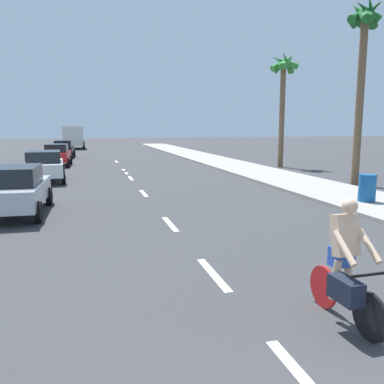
{
  "coord_description": "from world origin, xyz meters",
  "views": [
    {
      "loc": [
        -2.26,
        -1.1,
        2.81
      ],
      "look_at": [
        0.38,
        9.1,
        1.1
      ],
      "focal_mm": 38.02,
      "sensor_mm": 36.0,
      "label": 1
    }
  ],
  "objects_px": {
    "parked_car_red": "(57,154)",
    "parked_car_white": "(44,165)",
    "cyclist": "(345,268)",
    "trash_bin_near": "(367,188)",
    "parked_car_silver": "(14,189)",
    "palm_tree_mid": "(364,42)",
    "parked_car_black": "(64,149)",
    "delivery_truck": "(73,137)",
    "palm_tree_far": "(283,78)"
  },
  "relations": [
    {
      "from": "parked_car_white",
      "to": "parked_car_red",
      "type": "distance_m",
      "value": 8.4
    },
    {
      "from": "cyclist",
      "to": "delivery_truck",
      "type": "xyz_separation_m",
      "value": [
        -5.04,
        48.95,
        0.67
      ]
    },
    {
      "from": "parked_car_black",
      "to": "parked_car_red",
      "type": "bearing_deg",
      "value": -87.93
    },
    {
      "from": "trash_bin_near",
      "to": "cyclist",
      "type": "bearing_deg",
      "value": -129.3
    },
    {
      "from": "parked_car_red",
      "to": "palm_tree_mid",
      "type": "bearing_deg",
      "value": -40.46
    },
    {
      "from": "cyclist",
      "to": "trash_bin_near",
      "type": "relative_size",
      "value": 1.87
    },
    {
      "from": "parked_car_silver",
      "to": "palm_tree_far",
      "type": "height_order",
      "value": "palm_tree_far"
    },
    {
      "from": "parked_car_red",
      "to": "parked_car_white",
      "type": "bearing_deg",
      "value": -88.49
    },
    {
      "from": "parked_car_silver",
      "to": "trash_bin_near",
      "type": "xyz_separation_m",
      "value": [
        11.95,
        -1.45,
        -0.21
      ]
    },
    {
      "from": "parked_car_white",
      "to": "cyclist",
      "type": "bearing_deg",
      "value": -75.33
    },
    {
      "from": "parked_car_red",
      "to": "delivery_truck",
      "type": "bearing_deg",
      "value": 90.98
    },
    {
      "from": "palm_tree_far",
      "to": "parked_car_red",
      "type": "bearing_deg",
      "value": 162.85
    },
    {
      "from": "palm_tree_far",
      "to": "trash_bin_near",
      "type": "relative_size",
      "value": 8.03
    },
    {
      "from": "cyclist",
      "to": "parked_car_silver",
      "type": "height_order",
      "value": "cyclist"
    },
    {
      "from": "palm_tree_mid",
      "to": "parked_car_silver",
      "type": "bearing_deg",
      "value": -167.88
    },
    {
      "from": "parked_car_white",
      "to": "palm_tree_far",
      "type": "distance_m",
      "value": 16.45
    },
    {
      "from": "parked_car_white",
      "to": "palm_tree_far",
      "type": "bearing_deg",
      "value": 10.55
    },
    {
      "from": "cyclist",
      "to": "parked_car_white",
      "type": "relative_size",
      "value": 0.41
    },
    {
      "from": "parked_car_silver",
      "to": "palm_tree_mid",
      "type": "distance_m",
      "value": 16.26
    },
    {
      "from": "parked_car_silver",
      "to": "parked_car_white",
      "type": "height_order",
      "value": "same"
    },
    {
      "from": "palm_tree_mid",
      "to": "parked_car_white",
      "type": "bearing_deg",
      "value": 161.03
    },
    {
      "from": "delivery_truck",
      "to": "trash_bin_near",
      "type": "height_order",
      "value": "delivery_truck"
    },
    {
      "from": "trash_bin_near",
      "to": "parked_car_white",
      "type": "bearing_deg",
      "value": 140.63
    },
    {
      "from": "parked_car_red",
      "to": "trash_bin_near",
      "type": "relative_size",
      "value": 4.01
    },
    {
      "from": "parked_car_red",
      "to": "parked_car_silver",
      "type": "bearing_deg",
      "value": -88.61
    },
    {
      "from": "delivery_truck",
      "to": "trash_bin_near",
      "type": "xyz_separation_m",
      "value": [
        11.24,
        -41.37,
        -0.88
      ]
    },
    {
      "from": "parked_car_silver",
      "to": "parked_car_red",
      "type": "relative_size",
      "value": 1.07
    },
    {
      "from": "parked_car_silver",
      "to": "cyclist",
      "type": "bearing_deg",
      "value": -56.01
    },
    {
      "from": "parked_car_black",
      "to": "cyclist",
      "type": "bearing_deg",
      "value": -78.3
    },
    {
      "from": "cyclist",
      "to": "trash_bin_near",
      "type": "xyz_separation_m",
      "value": [
        6.2,
        7.58,
        -0.2
      ]
    },
    {
      "from": "palm_tree_far",
      "to": "trash_bin_near",
      "type": "distance_m",
      "value": 14.86
    },
    {
      "from": "parked_car_white",
      "to": "parked_car_black",
      "type": "bearing_deg",
      "value": 86.14
    },
    {
      "from": "parked_car_black",
      "to": "delivery_truck",
      "type": "relative_size",
      "value": 0.62
    },
    {
      "from": "parked_car_white",
      "to": "palm_tree_far",
      "type": "xyz_separation_m",
      "value": [
        15.16,
        3.75,
        5.17
      ]
    },
    {
      "from": "cyclist",
      "to": "parked_car_black",
      "type": "xyz_separation_m",
      "value": [
        -5.47,
        33.53,
        0.0
      ]
    },
    {
      "from": "parked_car_red",
      "to": "delivery_truck",
      "type": "distance_m",
      "value": 23.29
    },
    {
      "from": "cyclist",
      "to": "trash_bin_near",
      "type": "distance_m",
      "value": 9.79
    },
    {
      "from": "parked_car_white",
      "to": "parked_car_silver",
      "type": "bearing_deg",
      "value": -94.23
    },
    {
      "from": "cyclist",
      "to": "delivery_truck",
      "type": "distance_m",
      "value": 49.21
    },
    {
      "from": "parked_car_silver",
      "to": "palm_tree_mid",
      "type": "xyz_separation_m",
      "value": [
        14.84,
        3.19,
        5.82
      ]
    },
    {
      "from": "parked_car_black",
      "to": "palm_tree_mid",
      "type": "height_order",
      "value": "palm_tree_mid"
    },
    {
      "from": "parked_car_silver",
      "to": "palm_tree_far",
      "type": "distance_m",
      "value": 20.11
    },
    {
      "from": "parked_car_white",
      "to": "palm_tree_mid",
      "type": "relative_size",
      "value": 0.51
    },
    {
      "from": "cyclist",
      "to": "parked_car_black",
      "type": "relative_size",
      "value": 0.47
    },
    {
      "from": "parked_car_silver",
      "to": "parked_car_black",
      "type": "xyz_separation_m",
      "value": [
        0.27,
        24.51,
        -0.0
      ]
    },
    {
      "from": "palm_tree_mid",
      "to": "cyclist",
      "type": "bearing_deg",
      "value": -126.66
    },
    {
      "from": "parked_car_silver",
      "to": "parked_car_black",
      "type": "height_order",
      "value": "same"
    },
    {
      "from": "parked_car_red",
      "to": "parked_car_black",
      "type": "xyz_separation_m",
      "value": [
        0.05,
        7.87,
        -0.0
      ]
    },
    {
      "from": "delivery_truck",
      "to": "parked_car_white",
      "type": "bearing_deg",
      "value": -91.3
    },
    {
      "from": "delivery_truck",
      "to": "palm_tree_far",
      "type": "distance_m",
      "value": 31.82
    }
  ]
}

